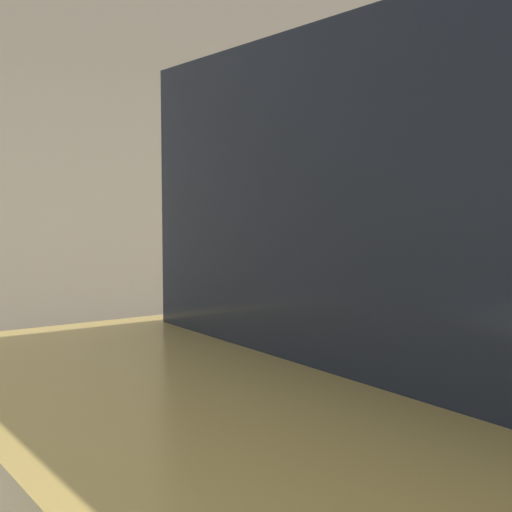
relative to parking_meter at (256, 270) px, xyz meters
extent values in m
cube|color=#ADAAA3|center=(0.36, 0.96, -1.08)|extent=(24.00, 2.80, 0.11)
cube|color=tan|center=(0.36, 3.24, 1.83)|extent=(24.00, 0.30, 5.92)
cylinder|color=gray|center=(0.00, 0.00, -0.51)|extent=(0.07, 0.07, 1.03)
cube|color=black|center=(0.00, 0.00, 0.17)|extent=(0.15, 0.12, 0.34)
cube|color=gray|center=(0.00, -0.06, 0.20)|extent=(0.08, 0.01, 0.12)
cylinder|color=slate|center=(0.00, 0.00, 0.39)|extent=(0.19, 0.10, 0.19)
camera|label=1|loc=(-1.61, -2.47, 0.30)|focal=50.00mm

